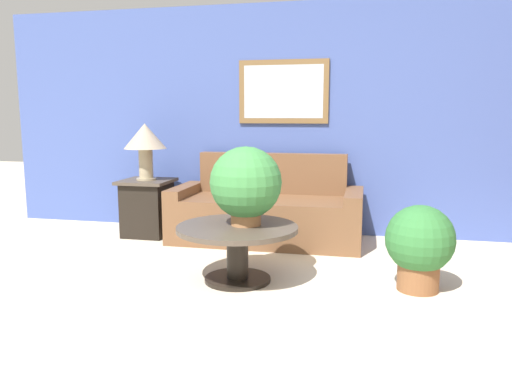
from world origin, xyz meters
TOP-DOWN VIEW (x-y plane):
  - ground_plane at (0.00, 0.00)m, footprint 20.00×20.00m
  - wall_back at (-0.01, 3.12)m, footprint 7.85×0.09m
  - couch_main at (-0.57, 2.63)m, footprint 2.03×0.87m
  - coffee_table at (-0.55, 1.25)m, footprint 1.00×1.00m
  - side_table at (-1.95, 2.57)m, footprint 0.55×0.55m
  - table_lamp at (-1.95, 2.57)m, footprint 0.47×0.47m
  - potted_plant_on_table at (-0.49, 1.30)m, footprint 0.59×0.59m
  - potted_plant_floor at (0.89, 1.35)m, footprint 0.53×0.53m

SIDE VIEW (x-z plane):
  - ground_plane at x=0.00m, z-range 0.00..0.00m
  - couch_main at x=-0.57m, z-range -0.16..0.77m
  - side_table at x=-1.95m, z-range 0.01..0.64m
  - coffee_table at x=-0.55m, z-range 0.10..0.57m
  - potted_plant_floor at x=0.89m, z-range 0.03..0.71m
  - potted_plant_on_table at x=-0.49m, z-range 0.48..1.13m
  - table_lamp at x=-1.95m, z-range 0.77..1.40m
  - wall_back at x=-0.01m, z-range 0.01..2.61m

